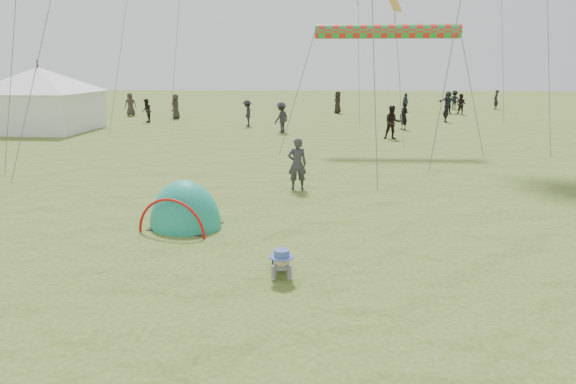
{
  "coord_description": "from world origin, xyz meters",
  "views": [
    {
      "loc": [
        1.24,
        -9.58,
        3.84
      ],
      "look_at": [
        0.66,
        1.83,
        1.0
      ],
      "focal_mm": 32.0,
      "sensor_mm": 36.0,
      "label": 1
    }
  ],
  "objects_px": {
    "crawling_toddler": "(281,260)",
    "event_marquee": "(41,97)",
    "popup_tent": "(186,227)",
    "standing_adult": "(297,164)"
  },
  "relations": [
    {
      "from": "crawling_toddler",
      "to": "event_marquee",
      "type": "distance_m",
      "value": 26.14
    },
    {
      "from": "crawling_toddler",
      "to": "event_marquee",
      "type": "bearing_deg",
      "value": 120.06
    },
    {
      "from": "popup_tent",
      "to": "standing_adult",
      "type": "height_order",
      "value": "standing_adult"
    },
    {
      "from": "crawling_toddler",
      "to": "popup_tent",
      "type": "relative_size",
      "value": 0.35
    },
    {
      "from": "crawling_toddler",
      "to": "standing_adult",
      "type": "relative_size",
      "value": 0.49
    },
    {
      "from": "popup_tent",
      "to": "event_marquee",
      "type": "relative_size",
      "value": 0.4
    },
    {
      "from": "standing_adult",
      "to": "event_marquee",
      "type": "distance_m",
      "value": 21.05
    },
    {
      "from": "crawling_toddler",
      "to": "popup_tent",
      "type": "height_order",
      "value": "popup_tent"
    },
    {
      "from": "standing_adult",
      "to": "popup_tent",
      "type": "bearing_deg",
      "value": 48.68
    },
    {
      "from": "popup_tent",
      "to": "standing_adult",
      "type": "distance_m",
      "value": 4.82
    }
  ]
}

